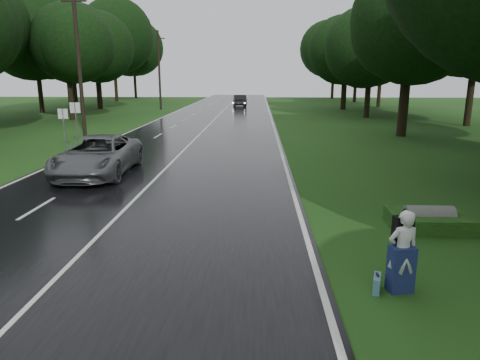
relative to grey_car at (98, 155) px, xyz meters
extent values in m
plane|color=#204A16|center=(2.76, -7.19, -0.90)|extent=(160.00, 160.00, 0.00)
cube|color=black|center=(2.76, 12.81, -0.88)|extent=(12.00, 140.00, 0.04)
cube|color=silver|center=(2.76, 12.81, -0.86)|extent=(0.12, 140.00, 0.01)
imported|color=#55595B|center=(0.00, 0.00, 0.00)|extent=(3.08, 6.29, 1.72)
imported|color=black|center=(4.47, 45.00, -0.04)|extent=(2.25, 5.14, 1.64)
imported|color=silver|center=(10.18, -10.45, -0.01)|extent=(0.72, 0.54, 1.78)
cube|color=navy|center=(10.18, -10.45, -0.40)|extent=(0.55, 0.42, 0.99)
cube|color=black|center=(10.23, -10.19, 0.38)|extent=(0.44, 0.29, 0.57)
cube|color=teal|center=(9.70, -10.47, -0.73)|extent=(0.28, 0.50, 0.34)
cylinder|color=slate|center=(12.25, -6.51, -0.90)|extent=(1.37, 0.69, 0.69)
camera|label=1|loc=(7.19, -18.81, 3.49)|focal=32.30mm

